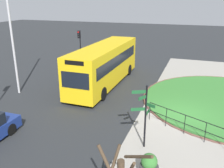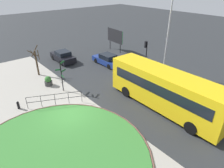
# 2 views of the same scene
# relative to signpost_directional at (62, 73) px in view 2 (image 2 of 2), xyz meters

# --- Properties ---
(ground) EXTENTS (120.00, 120.00, 0.00)m
(ground) POSITION_rel_signpost_directional_xyz_m (3.95, -1.49, -1.89)
(ground) COLOR #282B2D
(sidewalk_paving) EXTENTS (32.00, 8.52, 0.02)m
(sidewalk_paving) POSITION_rel_signpost_directional_xyz_m (3.95, -3.23, -1.88)
(sidewalk_paving) COLOR #9E998E
(sidewalk_paving) RESTS_ON ground
(grass_island) EXTENTS (11.84, 11.84, 0.10)m
(grass_island) POSITION_rel_signpost_directional_xyz_m (7.48, -4.53, -1.84)
(grass_island) COLOR #387A33
(grass_island) RESTS_ON ground
(grass_kerb_ring) EXTENTS (12.15, 12.15, 0.11)m
(grass_kerb_ring) POSITION_rel_signpost_directional_xyz_m (7.48, -4.53, -1.83)
(grass_kerb_ring) COLOR brown
(grass_kerb_ring) RESTS_ON ground
(signpost_directional) EXTENTS (1.08, 1.12, 3.23)m
(signpost_directional) POSITION_rel_signpost_directional_xyz_m (0.00, 0.00, 0.00)
(signpost_directional) COLOR black
(signpost_directional) RESTS_ON ground
(bollard_foreground) EXTENTS (0.21, 0.21, 0.74)m
(bollard_foreground) POSITION_rel_signpost_directional_xyz_m (0.39, -4.48, -1.51)
(bollard_foreground) COLOR black
(bollard_foreground) RESTS_ON ground
(railing_grass_edge) EXTENTS (2.09, 4.21, 1.14)m
(railing_grass_edge) POSITION_rel_signpost_directional_xyz_m (1.94, -1.81, -1.16)
(railing_grass_edge) COLOR black
(railing_grass_edge) RESTS_ON ground
(bus_yellow) EXTENTS (10.52, 2.58, 3.35)m
(bus_yellow) POSITION_rel_signpost_directional_xyz_m (8.19, 5.17, -0.10)
(bus_yellow) COLOR yellow
(bus_yellow) RESTS_ON ground
(car_near_lane) EXTENTS (4.41, 1.81, 1.42)m
(car_near_lane) POSITION_rel_signpost_directional_xyz_m (-2.56, 7.70, -1.24)
(car_near_lane) COLOR navy
(car_near_lane) RESTS_ON ground
(car_far_lane) EXTENTS (4.32, 1.95, 1.46)m
(car_far_lane) POSITION_rel_signpost_directional_xyz_m (-7.33, 3.82, -1.21)
(car_far_lane) COLOR black
(car_far_lane) RESTS_ON ground
(traffic_light_near) EXTENTS (0.49, 0.30, 3.37)m
(traffic_light_near) POSITION_rel_signpost_directional_xyz_m (1.29, 10.65, 0.60)
(traffic_light_near) COLOR black
(traffic_light_near) RESTS_ON ground
(lamppost_tall) EXTENTS (0.32, 0.32, 9.37)m
(lamppost_tall) POSITION_rel_signpost_directional_xyz_m (4.05, 10.75, 3.10)
(lamppost_tall) COLOR #B7B7BC
(lamppost_tall) RESTS_ON ground
(billboard_left) EXTENTS (3.64, 0.43, 3.33)m
(billboard_left) POSITION_rel_signpost_directional_xyz_m (-6.26, 12.23, 0.37)
(billboard_left) COLOR black
(billboard_left) RESTS_ON ground
(planter_near_signpost) EXTENTS (0.79, 0.79, 1.04)m
(planter_near_signpost) POSITION_rel_signpost_directional_xyz_m (-1.99, -0.69, -1.41)
(planter_near_signpost) COLOR #383838
(planter_near_signpost) RESTS_ON ground
(street_tree_bare) EXTENTS (1.42, 1.41, 3.47)m
(street_tree_bare) POSITION_rel_signpost_directional_xyz_m (-5.18, -0.47, -0.10)
(street_tree_bare) COLOR #423323
(street_tree_bare) RESTS_ON ground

